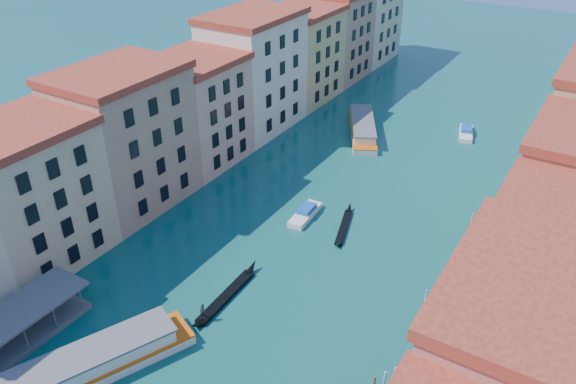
% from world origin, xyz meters
% --- Properties ---
extents(left_bank_palazzos, '(12.80, 128.40, 21.00)m').
position_xyz_m(left_bank_palazzos, '(-26.00, 64.68, 9.71)').
color(left_bank_palazzos, beige).
rests_on(left_bank_palazzos, ground).
extents(quay, '(4.00, 140.00, 1.00)m').
position_xyz_m(quay, '(22.00, 65.00, 0.50)').
color(quay, gray).
rests_on(quay, ground).
extents(vaporetto_stop, '(5.40, 16.40, 3.65)m').
position_xyz_m(vaporetto_stop, '(-16.00, 12.00, 1.44)').
color(vaporetto_stop, slate).
rests_on(vaporetto_stop, ground).
extents(mooring_poles_right, '(1.44, 54.24, 3.20)m').
position_xyz_m(mooring_poles_right, '(19.10, 28.80, 1.30)').
color(mooring_poles_right, '#4F321B').
rests_on(mooring_poles_right, ground).
extents(vaporetto_near, '(12.02, 19.69, 2.91)m').
position_xyz_m(vaporetto_near, '(-6.00, 13.76, 1.31)').
color(vaporetto_near, white).
rests_on(vaporetto_near, ground).
extents(vaporetto_far, '(12.21, 18.08, 2.72)m').
position_xyz_m(vaporetto_far, '(-7.26, 78.30, 1.22)').
color(vaporetto_far, silver).
rests_on(vaporetto_far, ground).
extents(gondola_fore, '(1.58, 13.27, 2.65)m').
position_xyz_m(gondola_fore, '(-1.59, 29.04, 0.45)').
color(gondola_fore, black).
rests_on(gondola_fore, ground).
extents(gondola_far, '(3.92, 10.77, 1.56)m').
position_xyz_m(gondola_far, '(3.55, 49.05, 0.32)').
color(gondola_far, black).
rests_on(gondola_far, ground).
extents(motorboat_mid, '(2.63, 7.04, 1.43)m').
position_xyz_m(motorboat_mid, '(-2.32, 48.67, 0.56)').
color(motorboat_mid, white).
rests_on(motorboat_mid, ground).
extents(motorboat_far, '(4.01, 7.36, 1.46)m').
position_xyz_m(motorboat_far, '(9.18, 87.46, 0.57)').
color(motorboat_far, white).
rests_on(motorboat_far, ground).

